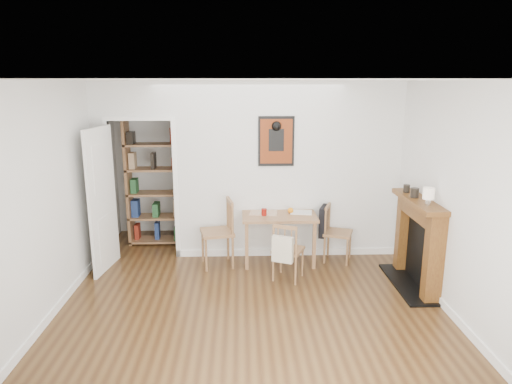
{
  "coord_description": "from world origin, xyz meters",
  "views": [
    {
      "loc": [
        -0.11,
        -5.2,
        2.58
      ],
      "look_at": [
        0.08,
        0.6,
        1.18
      ],
      "focal_mm": 32.0,
      "sensor_mm": 36.0,
      "label": 1
    }
  ],
  "objects_px": {
    "chair_right": "(337,232)",
    "ceramic_jar_a": "(415,193)",
    "dining_table": "(279,220)",
    "red_glass": "(264,212)",
    "bookshelf": "(155,181)",
    "ceramic_jar_b": "(407,189)",
    "chair_front": "(288,250)",
    "fireplace": "(419,240)",
    "chair_left": "(217,233)",
    "orange_fruit": "(291,210)",
    "mantel_lamp": "(429,194)",
    "notebook": "(301,212)"
  },
  "relations": [
    {
      "from": "chair_right",
      "to": "ceramic_jar_a",
      "type": "bearing_deg",
      "value": -44.63
    },
    {
      "from": "dining_table",
      "to": "red_glass",
      "type": "bearing_deg",
      "value": -168.05
    },
    {
      "from": "red_glass",
      "to": "fireplace",
      "type": "bearing_deg",
      "value": -22.44
    },
    {
      "from": "chair_left",
      "to": "fireplace",
      "type": "distance_m",
      "value": 2.72
    },
    {
      "from": "chair_right",
      "to": "red_glass",
      "type": "xyz_separation_m",
      "value": [
        -1.07,
        -0.05,
        0.34
      ]
    },
    {
      "from": "dining_table",
      "to": "chair_left",
      "type": "height_order",
      "value": "chair_left"
    },
    {
      "from": "orange_fruit",
      "to": "mantel_lamp",
      "type": "height_order",
      "value": "mantel_lamp"
    },
    {
      "from": "chair_right",
      "to": "orange_fruit",
      "type": "bearing_deg",
      "value": 176.59
    },
    {
      "from": "fireplace",
      "to": "chair_front",
      "type": "bearing_deg",
      "value": 171.91
    },
    {
      "from": "red_glass",
      "to": "ceramic_jar_a",
      "type": "height_order",
      "value": "ceramic_jar_a"
    },
    {
      "from": "chair_left",
      "to": "ceramic_jar_b",
      "type": "bearing_deg",
      "value": -8.9
    },
    {
      "from": "chair_front",
      "to": "bookshelf",
      "type": "relative_size",
      "value": 0.38
    },
    {
      "from": "fireplace",
      "to": "orange_fruit",
      "type": "relative_size",
      "value": 14.92
    },
    {
      "from": "bookshelf",
      "to": "chair_right",
      "type": "bearing_deg",
      "value": -17.77
    },
    {
      "from": "dining_table",
      "to": "chair_right",
      "type": "bearing_deg",
      "value": 0.46
    },
    {
      "from": "chair_front",
      "to": "fireplace",
      "type": "height_order",
      "value": "fireplace"
    },
    {
      "from": "orange_fruit",
      "to": "mantel_lamp",
      "type": "bearing_deg",
      "value": -38.75
    },
    {
      "from": "orange_fruit",
      "to": "mantel_lamp",
      "type": "distance_m",
      "value": 1.99
    },
    {
      "from": "red_glass",
      "to": "notebook",
      "type": "height_order",
      "value": "red_glass"
    },
    {
      "from": "dining_table",
      "to": "chair_right",
      "type": "xyz_separation_m",
      "value": [
        0.85,
        0.01,
        -0.2
      ]
    },
    {
      "from": "dining_table",
      "to": "mantel_lamp",
      "type": "xyz_separation_m",
      "value": [
        1.66,
        -1.15,
        0.65
      ]
    },
    {
      "from": "chair_left",
      "to": "red_glass",
      "type": "relative_size",
      "value": 9.92
    },
    {
      "from": "dining_table",
      "to": "red_glass",
      "type": "height_order",
      "value": "red_glass"
    },
    {
      "from": "chair_left",
      "to": "red_glass",
      "type": "xyz_separation_m",
      "value": [
        0.67,
        0.07,
        0.29
      ]
    },
    {
      "from": "chair_left",
      "to": "red_glass",
      "type": "distance_m",
      "value": 0.73
    },
    {
      "from": "fireplace",
      "to": "dining_table",
      "type": "bearing_deg",
      "value": 153.74
    },
    {
      "from": "chair_left",
      "to": "ceramic_jar_b",
      "type": "relative_size",
      "value": 9.16
    },
    {
      "from": "red_glass",
      "to": "ceramic_jar_b",
      "type": "xyz_separation_m",
      "value": [
        1.86,
        -0.46,
        0.44
      ]
    },
    {
      "from": "chair_left",
      "to": "ceramic_jar_b",
      "type": "height_order",
      "value": "ceramic_jar_b"
    },
    {
      "from": "mantel_lamp",
      "to": "ceramic_jar_b",
      "type": "height_order",
      "value": "mantel_lamp"
    },
    {
      "from": "bookshelf",
      "to": "notebook",
      "type": "xyz_separation_m",
      "value": [
        2.26,
        -0.83,
        -0.3
      ]
    },
    {
      "from": "bookshelf",
      "to": "orange_fruit",
      "type": "relative_size",
      "value": 24.87
    },
    {
      "from": "chair_right",
      "to": "chair_front",
      "type": "distance_m",
      "value": 1.0
    },
    {
      "from": "red_glass",
      "to": "notebook",
      "type": "bearing_deg",
      "value": 11.44
    },
    {
      "from": "chair_left",
      "to": "orange_fruit",
      "type": "height_order",
      "value": "chair_left"
    },
    {
      "from": "chair_right",
      "to": "fireplace",
      "type": "distance_m",
      "value": 1.24
    },
    {
      "from": "bookshelf",
      "to": "dining_table",
      "type": "bearing_deg",
      "value": -24.92
    },
    {
      "from": "fireplace",
      "to": "red_glass",
      "type": "relative_size",
      "value": 12.69
    },
    {
      "from": "mantel_lamp",
      "to": "red_glass",
      "type": "bearing_deg",
      "value": 149.61
    },
    {
      "from": "orange_fruit",
      "to": "fireplace",
      "type": "bearing_deg",
      "value": -29.99
    },
    {
      "from": "fireplace",
      "to": "mantel_lamp",
      "type": "distance_m",
      "value": 0.74
    },
    {
      "from": "chair_left",
      "to": "fireplace",
      "type": "xyz_separation_m",
      "value": [
        2.62,
        -0.74,
        0.13
      ]
    },
    {
      "from": "chair_left",
      "to": "chair_right",
      "type": "relative_size",
      "value": 1.16
    },
    {
      "from": "mantel_lamp",
      "to": "chair_left",
      "type": "bearing_deg",
      "value": 157.85
    },
    {
      "from": "chair_right",
      "to": "ceramic_jar_b",
      "type": "xyz_separation_m",
      "value": [
        0.79,
        -0.52,
        0.78
      ]
    },
    {
      "from": "chair_front",
      "to": "mantel_lamp",
      "type": "height_order",
      "value": "mantel_lamp"
    },
    {
      "from": "chair_right",
      "to": "ceramic_jar_a",
      "type": "xyz_separation_m",
      "value": [
        0.8,
        -0.79,
        0.78
      ]
    },
    {
      "from": "bookshelf",
      "to": "ceramic_jar_b",
      "type": "bearing_deg",
      "value": -21.5
    },
    {
      "from": "bookshelf",
      "to": "red_glass",
      "type": "relative_size",
      "value": 21.15
    },
    {
      "from": "chair_left",
      "to": "dining_table",
      "type": "bearing_deg",
      "value": 7.17
    }
  ]
}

